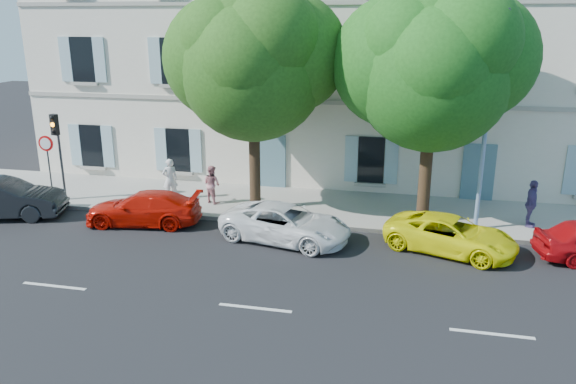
% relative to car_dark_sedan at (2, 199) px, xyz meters
% --- Properties ---
extents(ground, '(90.00, 90.00, 0.00)m').
position_rel_car_dark_sedan_xyz_m(ground, '(11.43, -0.82, -0.76)').
color(ground, black).
extents(sidewalk, '(36.00, 4.50, 0.15)m').
position_rel_car_dark_sedan_xyz_m(sidewalk, '(11.43, 3.63, -0.68)').
color(sidewalk, '#A09E96').
rests_on(sidewalk, ground).
extents(kerb, '(36.00, 0.16, 0.16)m').
position_rel_car_dark_sedan_xyz_m(kerb, '(11.43, 1.46, -0.68)').
color(kerb, '#9E998E').
rests_on(kerb, ground).
extents(building, '(28.00, 7.00, 12.00)m').
position_rel_car_dark_sedan_xyz_m(building, '(11.43, 9.38, 5.24)').
color(building, silver).
rests_on(building, ground).
extents(car_dark_sedan, '(4.86, 2.78, 1.51)m').
position_rel_car_dark_sedan_xyz_m(car_dark_sedan, '(0.00, 0.00, 0.00)').
color(car_dark_sedan, black).
rests_on(car_dark_sedan, ground).
extents(car_red_coupe, '(4.46, 2.29, 1.24)m').
position_rel_car_dark_sedan_xyz_m(car_red_coupe, '(5.65, 0.49, -0.14)').
color(car_red_coupe, '#BE1105').
rests_on(car_red_coupe, ground).
extents(car_white_coupe, '(4.88, 3.02, 1.26)m').
position_rel_car_dark_sedan_xyz_m(car_white_coupe, '(11.19, 0.02, -0.13)').
color(car_white_coupe, white).
rests_on(car_white_coupe, ground).
extents(car_yellow_supercar, '(4.67, 3.26, 1.18)m').
position_rel_car_dark_sedan_xyz_m(car_yellow_supercar, '(16.69, 0.23, -0.17)').
color(car_yellow_supercar, '#F8F20A').
rests_on(car_yellow_supercar, ground).
extents(tree_left, '(5.50, 5.50, 8.52)m').
position_rel_car_dark_sedan_xyz_m(tree_left, '(9.35, 2.72, 4.88)').
color(tree_left, '#3A2819').
rests_on(tree_left, sidewalk).
extents(tree_right, '(5.50, 5.50, 8.47)m').
position_rel_car_dark_sedan_xyz_m(tree_right, '(15.81, 2.57, 4.83)').
color(tree_right, '#3A2819').
rests_on(tree_right, sidewalk).
extents(traffic_light, '(0.32, 0.41, 3.59)m').
position_rel_car_dark_sedan_xyz_m(traffic_light, '(1.26, 2.06, 1.99)').
color(traffic_light, '#383A3D').
rests_on(traffic_light, sidewalk).
extents(road_sign, '(0.63, 0.10, 2.74)m').
position_rel_car_dark_sedan_xyz_m(road_sign, '(0.88, 1.86, 1.37)').
color(road_sign, '#383A3D').
rests_on(road_sign, sidewalk).
extents(street_lamp, '(0.37, 1.64, 7.63)m').
position_rel_car_dark_sedan_xyz_m(street_lamp, '(17.68, 2.04, 3.72)').
color(street_lamp, '#7293BF').
rests_on(street_lamp, sidewalk).
extents(pedestrian_a, '(0.75, 0.71, 1.73)m').
position_rel_car_dark_sedan_xyz_m(pedestrian_a, '(5.58, 3.13, 0.26)').
color(pedestrian_a, silver).
rests_on(pedestrian_a, sidewalk).
extents(pedestrian_b, '(0.94, 0.86, 1.56)m').
position_rel_car_dark_sedan_xyz_m(pedestrian_b, '(7.43, 3.05, 0.17)').
color(pedestrian_b, '#BD7980').
rests_on(pedestrian_b, sidewalk).
extents(pedestrian_c, '(0.71, 1.10, 1.74)m').
position_rel_car_dark_sedan_xyz_m(pedestrian_c, '(19.60, 2.87, 0.26)').
color(pedestrian_c, '#53447D').
rests_on(pedestrian_c, sidewalk).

